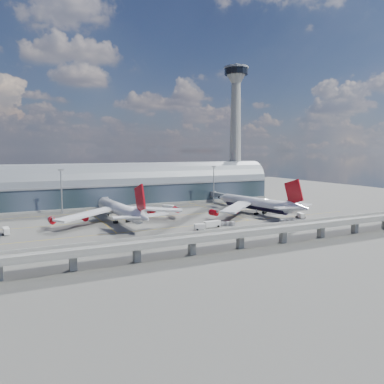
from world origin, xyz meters
name	(u,v)px	position (x,y,z in m)	size (l,w,h in m)	color
ground	(180,223)	(0.00, 0.00, 0.00)	(500.00, 500.00, 0.00)	#474744
taxi_lines	(164,216)	(0.00, 22.11, 0.01)	(200.00, 80.12, 0.01)	gold
terminal	(134,187)	(0.00, 77.99, 11.34)	(200.00, 30.00, 28.00)	#1F2D34
control_tower	(235,131)	(85.00, 83.00, 51.64)	(19.00, 19.00, 103.00)	gray
guideway	(240,234)	(0.00, -55.00, 5.29)	(220.00, 8.50, 7.20)	gray
floodlight_mast_left	(61,190)	(-50.00, 55.00, 13.63)	(3.00, 0.70, 25.70)	gray
floodlight_mast_right	(214,183)	(50.00, 55.00, 13.63)	(3.00, 0.70, 25.70)	gray
airliner_left	(121,210)	(-26.65, 14.03, 6.31)	(68.95, 72.45, 22.07)	white
airliner_right	(258,204)	(51.40, 5.54, 5.70)	(65.96, 69.02, 21.98)	white
jet_bridge_left	(109,202)	(-23.31, 53.12, 5.18)	(4.40, 28.00, 7.25)	gray
jet_bridge_right	(222,196)	(54.57, 51.18, 5.18)	(4.40, 32.00, 7.25)	gray
service_truck_0	(6,231)	(-78.70, 8.50, 1.50)	(3.02, 7.21, 2.91)	silver
service_truck_1	(200,227)	(0.91, -19.96, 1.42)	(5.23, 3.21, 2.82)	silver
service_truck_2	(212,224)	(8.87, -17.33, 1.58)	(8.60, 3.36, 3.04)	silver
service_truck_3	(300,215)	(63.92, -16.23, 1.40)	(3.60, 6.03, 2.73)	silver
service_truck_4	(136,210)	(-9.76, 42.20, 1.25)	(3.07, 4.64, 2.47)	silver
service_truck_5	(168,208)	(9.46, 39.11, 1.66)	(6.42, 6.69, 3.24)	silver
cargo_train_0	(228,224)	(17.84, -16.55, 0.86)	(7.47, 3.95, 1.65)	gray
cargo_train_1	(293,221)	(50.95, -25.55, 0.88)	(12.48, 5.58, 1.68)	gray
cargo_train_2	(287,220)	(48.68, -23.06, 0.98)	(8.58, 2.86, 1.88)	gray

